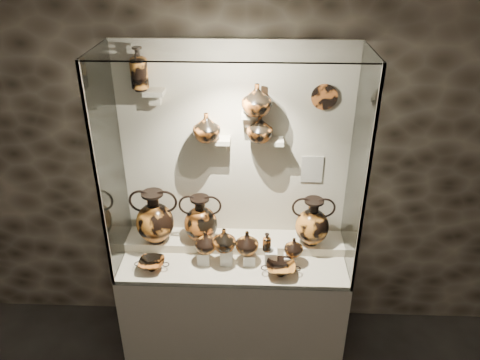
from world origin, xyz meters
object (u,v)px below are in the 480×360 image
amphora_left (155,217)px  lekythos_tall (139,67)px  jug_e (294,247)px  kylix_right (281,268)px  ovoid_vase_b (257,100)px  ovoid_vase_a (207,127)px  amphora_mid (201,219)px  lekythos_small (267,241)px  jug_c (247,242)px  amphora_right (312,221)px  kylix_left (152,264)px  jug_b (224,240)px  ovoid_vase_c (260,128)px  jug_a (206,242)px

amphora_left → lekythos_tall: lekythos_tall is taller
jug_e → kylix_right: bearing=-113.0°
ovoid_vase_b → ovoid_vase_a: bearing=-178.2°
amphora_left → amphora_mid: (0.35, 0.02, -0.02)m
lekythos_small → lekythos_tall: lekythos_tall is taller
amphora_mid → lekythos_small: size_ratio=2.27×
jug_c → ovoid_vase_a: (-0.29, 0.23, 0.81)m
amphora_right → lekythos_small: bearing=-139.5°
amphora_left → kylix_left: bearing=-98.9°
jug_b → lekythos_tall: 1.34m
amphora_mid → ovoid_vase_b: bearing=-2.5°
amphora_mid → amphora_right: (0.85, 0.00, -0.00)m
amphora_left → lekythos_small: amphora_left is taller
amphora_right → ovoid_vase_c: size_ratio=2.00×
lekythos_small → lekythos_tall: 1.51m
amphora_right → jug_c: bearing=-148.6°
jug_b → lekythos_small: jug_b is taller
lekythos_tall → ovoid_vase_b: 0.82m
jug_a → ovoid_vase_c: ovoid_vase_c is taller
kylix_left → ovoid_vase_b: ovoid_vase_b is taller
amphora_right → lekythos_tall: size_ratio=1.19×
amphora_mid → lekythos_tall: (-0.38, 0.09, 1.14)m
jug_e → lekythos_tall: lekythos_tall is taller
amphora_right → ovoid_vase_b: size_ratio=1.78×
jug_c → ovoid_vase_b: bearing=99.2°
jug_b → lekythos_small: 0.31m
amphora_left → ovoid_vase_b: size_ratio=2.00×
jug_e → lekythos_small: lekythos_small is taller
kylix_right → ovoid_vase_a: ovoid_vase_a is taller
amphora_left → amphora_mid: bearing=-8.5°
kylix_left → amphora_mid: bearing=54.4°
lekythos_tall → jug_b: bearing=-15.3°
jug_c → ovoid_vase_b: (0.05, 0.22, 1.01)m
jug_b → kylix_left: 0.56m
amphora_right → ovoid_vase_b: bearing=-174.5°
amphora_mid → kylix_right: 0.71m
lekythos_tall → ovoid_vase_b: size_ratio=1.50×
amphora_left → jug_a: 0.45m
kylix_left → ovoid_vase_a: (0.40, 0.34, 0.94)m
kylix_left → ovoid_vase_b: bearing=38.3°
ovoid_vase_c → amphora_mid: bearing=-147.4°
kylix_left → ovoid_vase_c: (0.77, 0.35, 0.93)m
ovoid_vase_b → ovoid_vase_c: bearing=27.6°
ovoid_vase_a → jug_b: bearing=-74.6°
jug_e → kylix_left: bearing=-160.2°
amphora_left → kylix_right: (0.95, -0.28, -0.23)m
jug_a → kylix_right: jug_a is taller
lekythos_small → kylix_right: bearing=-39.6°
kylix_left → amphora_left: bearing=106.8°
amphora_mid → lekythos_tall: bearing=157.1°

